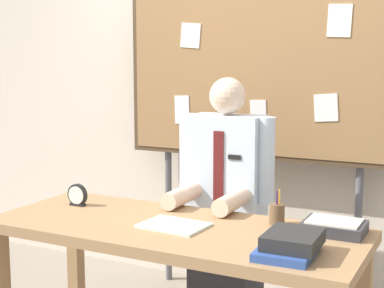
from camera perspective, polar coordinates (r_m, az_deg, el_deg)
back_wall at (r=3.66m, az=7.47°, el=6.21°), size 6.40×0.08×2.70m
desk at (r=2.67m, az=-1.77°, el=-9.95°), size 1.71×0.69×0.73m
person at (r=3.18m, az=3.36°, el=-6.94°), size 0.55×0.56×1.39m
bulletin_board at (r=3.47m, az=6.36°, el=7.21°), size 1.69×0.09×1.99m
book_stack at (r=2.28m, az=9.72°, el=-9.73°), size 0.24×0.30×0.09m
open_notebook at (r=2.62m, az=-1.80°, el=-8.05°), size 0.30×0.23×0.01m
desk_clock at (r=3.03m, az=-11.28°, el=-5.05°), size 0.11×0.04×0.11m
pen_holder at (r=2.67m, az=8.40°, el=-6.85°), size 0.07×0.07×0.16m
paper_tray at (r=2.59m, az=13.88°, el=-7.96°), size 0.26×0.20×0.06m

